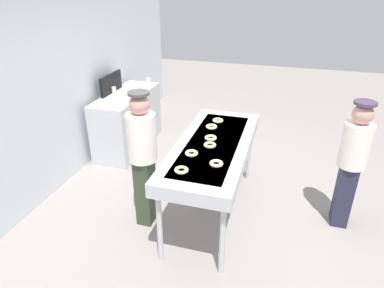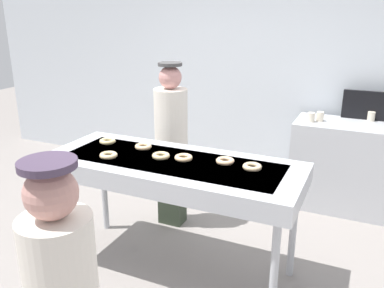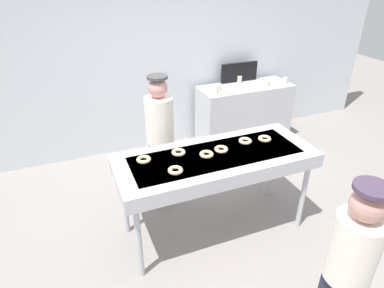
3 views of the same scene
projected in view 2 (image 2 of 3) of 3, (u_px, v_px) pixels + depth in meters
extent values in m
plane|color=gray|center=(173.00, 268.00, 3.43)|extent=(16.00, 16.00, 0.00)
cube|color=silver|center=(256.00, 51.00, 4.85)|extent=(8.00, 0.12, 3.21)
cube|color=#B7BABF|center=(172.00, 169.00, 3.15)|extent=(2.02, 0.80, 0.15)
cube|color=slate|center=(172.00, 165.00, 3.14)|extent=(1.72, 0.56, 0.08)
cylinder|color=#B7BABF|center=(58.00, 220.00, 3.38)|extent=(0.06, 0.06, 0.82)
cylinder|color=#B7BABF|center=(274.00, 276.00, 2.67)|extent=(0.06, 0.06, 0.82)
cylinder|color=#B7BABF|center=(104.00, 190.00, 3.94)|extent=(0.06, 0.06, 0.82)
cylinder|color=#B7BABF|center=(293.00, 230.00, 3.22)|extent=(0.06, 0.06, 0.82)
torus|color=#F4CB91|center=(184.00, 158.00, 3.13)|extent=(0.16, 0.16, 0.04)
torus|color=#F8CB93|center=(143.00, 146.00, 3.39)|extent=(0.19, 0.19, 0.04)
torus|color=beige|center=(108.00, 155.00, 3.18)|extent=(0.20, 0.20, 0.04)
torus|color=beige|center=(252.00, 167.00, 2.95)|extent=(0.18, 0.18, 0.04)
torus|color=beige|center=(161.00, 156.00, 3.17)|extent=(0.18, 0.18, 0.04)
torus|color=#E6CF8A|center=(108.00, 141.00, 3.52)|extent=(0.19, 0.19, 0.04)
torus|color=#F6C695|center=(225.00, 161.00, 3.06)|extent=(0.15, 0.15, 0.04)
cube|color=#313B2B|center=(172.00, 184.00, 4.05)|extent=(0.24, 0.18, 0.84)
cylinder|color=silver|center=(171.00, 117.00, 3.84)|extent=(0.32, 0.32, 0.54)
sphere|color=tan|center=(170.00, 77.00, 3.72)|extent=(0.21, 0.21, 0.21)
cylinder|color=#424041|center=(170.00, 64.00, 3.68)|extent=(0.22, 0.22, 0.03)
cylinder|color=silver|center=(60.00, 271.00, 1.70)|extent=(0.31, 0.31, 0.50)
sphere|color=tan|center=(51.00, 193.00, 1.58)|extent=(0.22, 0.22, 0.22)
cylinder|color=#46374E|center=(47.00, 164.00, 1.55)|extent=(0.23, 0.23, 0.03)
cube|color=#B7BABF|center=(365.00, 169.00, 4.28)|extent=(1.50, 0.59, 0.96)
cylinder|color=beige|center=(320.00, 116.00, 4.29)|extent=(0.08, 0.08, 0.10)
cylinder|color=beige|center=(371.00, 116.00, 4.29)|extent=(0.08, 0.08, 0.10)
cylinder|color=beige|center=(311.00, 117.00, 4.25)|extent=(0.08, 0.08, 0.10)
cube|color=black|center=(374.00, 106.00, 4.29)|extent=(0.63, 0.04, 0.31)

